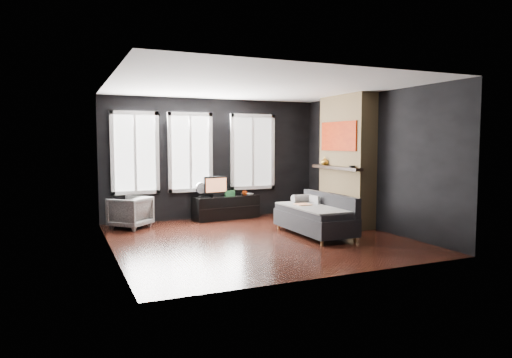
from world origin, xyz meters
name	(u,v)px	position (x,y,z in m)	size (l,w,h in m)	color
floor	(258,239)	(0.00, 0.00, 0.00)	(5.00, 5.00, 0.00)	black
ceiling	(258,87)	(0.00, 0.00, 2.70)	(5.00, 5.00, 0.00)	white
wall_back	(213,159)	(0.00, 2.50, 1.35)	(5.00, 0.02, 2.70)	black
wall_left	(110,167)	(-2.50, 0.00, 1.35)	(0.02, 5.00, 2.70)	black
wall_right	(372,161)	(2.50, 0.00, 1.35)	(0.02, 5.00, 2.70)	black
windows	(194,113)	(-0.45, 2.46, 2.38)	(4.00, 0.16, 1.76)	white
fireplace	(347,160)	(2.30, 0.60, 1.35)	(0.70, 1.62, 2.70)	#93724C
sofa	(314,214)	(1.10, -0.12, 0.39)	(0.90, 1.79, 0.77)	black
stripe_pillow	(315,203)	(1.29, 0.19, 0.56)	(0.07, 0.28, 0.28)	gray
armchair	(130,211)	(-1.95, 1.95, 0.35)	(0.68, 0.64, 0.70)	white
media_console	(226,207)	(0.20, 2.24, 0.26)	(1.50, 0.47, 0.52)	black
monitor	(216,185)	(-0.04, 2.23, 0.77)	(0.58, 0.12, 0.51)	black
desk_fan	(201,190)	(-0.40, 2.18, 0.69)	(0.24, 0.24, 0.34)	gray
mug	(245,193)	(0.66, 2.23, 0.58)	(0.12, 0.09, 0.12)	#CD3B0A
book	(244,189)	(0.71, 2.38, 0.64)	(0.18, 0.02, 0.25)	#C6B19C
storage_box	(230,193)	(0.30, 2.24, 0.57)	(0.21, 0.13, 0.12)	#2E7B40
mantel_vase	(325,161)	(2.05, 1.05, 1.32)	(0.17, 0.18, 0.17)	gold
mantel_clock	(352,167)	(2.05, 0.05, 1.25)	(0.12, 0.12, 0.04)	black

